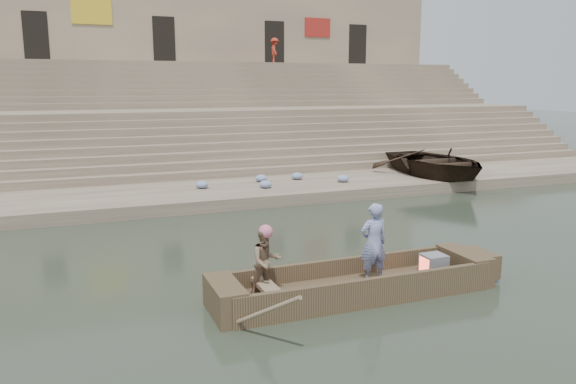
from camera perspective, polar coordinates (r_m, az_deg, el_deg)
ground at (r=13.92m, az=13.40°, el=-6.08°), size 120.00×120.00×0.00m
lower_landing at (r=20.75m, az=0.82°, el=0.38°), size 32.00×4.00×0.40m
mid_landing at (r=27.61m, az=-5.08°, el=5.50°), size 32.00×3.00×2.80m
upper_landing at (r=34.29m, az=-8.45°, el=8.49°), size 32.00×3.00×5.20m
ghat_steps at (r=29.20m, az=-6.03°, el=6.56°), size 32.00×11.00×5.20m
building_wall at (r=38.20m, az=-9.96°, el=13.19°), size 32.00×5.07×11.20m
main_rowboat at (r=11.00m, az=6.75°, el=-9.87°), size 5.00×1.30×0.22m
rowboat_trim at (r=11.02m, az=7.76°, el=-8.76°), size 6.04×2.63×1.90m
standing_man at (r=10.91m, az=8.65°, el=-5.15°), size 0.57×0.38×1.57m
rowing_man at (r=10.27m, az=-2.25°, el=-7.04°), size 0.65×0.53×1.23m
television at (r=11.80m, az=14.50°, el=-7.10°), size 0.46×0.42×0.40m
beached_rowboat at (r=23.03m, az=14.77°, el=2.96°), size 3.81×5.31×1.10m
pedestrian at (r=35.16m, az=-1.36°, el=14.14°), size 0.79×1.09×1.52m
cloth_bundles at (r=20.53m, az=-1.34°, el=1.21°), size 5.62×1.71×0.26m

